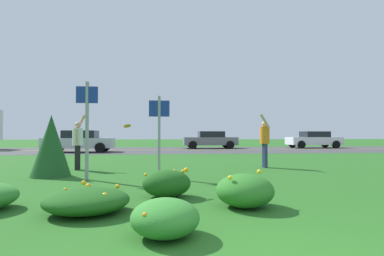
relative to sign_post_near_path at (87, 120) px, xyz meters
The scene contains 16 objects.
ground_plane 5.58m from the sign_post_near_path, 55.78° to the left, with size 120.00×120.00×0.00m, color #26601E.
highway_strip 15.36m from the sign_post_near_path, 78.64° to the left, with size 120.00×9.99×0.01m, color #424244.
highway_center_stripe 15.35m from the sign_post_near_path, 78.64° to the left, with size 120.00×0.16×0.00m, color yellow.
daylily_clump_mid_right 3.83m from the sign_post_near_path, 76.42° to the right, with size 1.28×1.18×0.43m.
daylily_clump_near_camera 3.43m from the sign_post_near_path, 49.57° to the right, with size 0.92×0.77×0.55m.
daylily_clump_mid_center 4.88m from the sign_post_near_path, 45.10° to the right, with size 0.95×0.95×0.60m.
daylily_clump_front_right 5.23m from the sign_post_near_path, 66.61° to the right, with size 0.81×0.85×0.44m.
sign_post_near_path is the anchor object (origin of this frame).
sign_post_by_roadside 1.91m from the sign_post_near_path, ahead, with size 0.56×0.10×2.25m.
evergreen_shrub_side 1.54m from the sign_post_near_path, 147.71° to the left, with size 1.09×1.09×1.75m, color #1E5123.
person_thrower_white_shirt 2.52m from the sign_post_near_path, 110.31° to the left, with size 0.38×0.49×1.87m.
person_catcher_orange_shirt 6.15m from the sign_post_near_path, 22.73° to the left, with size 0.42×0.49×1.93m.
frisbee_orange 2.21m from the sign_post_near_path, 68.34° to the left, with size 0.26×0.24×0.15m.
car_white_leftmost 23.05m from the sign_post_near_path, 48.39° to the left, with size 4.50×2.00×1.45m.
car_gray_center_left 18.28m from the sign_post_near_path, 70.60° to the left, with size 4.50×2.00×1.45m.
car_silver_center_right 13.24m from the sign_post_near_path, 105.54° to the left, with size 4.50×2.00×1.45m.
Camera 1 is at (-1.04, -2.07, 1.19)m, focal length 28.28 mm.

